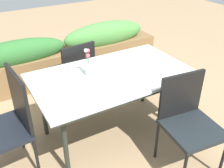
# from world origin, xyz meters

# --- Properties ---
(ground_plane) EXTENTS (12.00, 12.00, 0.00)m
(ground_plane) POSITION_xyz_m (0.00, 0.00, 0.00)
(ground_plane) COLOR #9E7F5B
(dining_table) EXTENTS (1.62, 0.93, 0.74)m
(dining_table) POSITION_xyz_m (0.09, 0.09, 0.68)
(dining_table) COLOR silver
(dining_table) RESTS_ON ground
(chair_far_side) EXTENTS (0.51, 0.51, 0.86)m
(chair_far_side) POSITION_xyz_m (-0.02, 0.83, 0.50)
(chair_far_side) COLOR black
(chair_far_side) RESTS_ON ground
(chair_near_right) EXTENTS (0.52, 0.52, 0.91)m
(chair_near_right) POSITION_xyz_m (0.47, -0.65, 0.53)
(chair_near_right) COLOR black
(chair_near_right) RESTS_ON ground
(chair_end_left) EXTENTS (0.54, 0.54, 0.99)m
(chair_end_left) POSITION_xyz_m (-0.97, 0.10, 0.54)
(chair_end_left) COLOR black
(chair_end_left) RESTS_ON ground
(flower_vase) EXTENTS (0.07, 0.07, 0.28)m
(flower_vase) POSITION_xyz_m (-0.11, 0.20, 0.84)
(flower_vase) COLOR silver
(flower_vase) RESTS_ON dining_table
(planter_box) EXTENTS (3.03, 0.40, 0.78)m
(planter_box) POSITION_xyz_m (0.13, 1.54, 0.37)
(planter_box) COLOR brown
(planter_box) RESTS_ON ground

